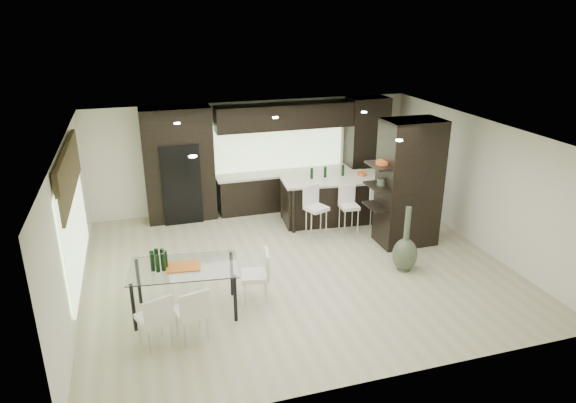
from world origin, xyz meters
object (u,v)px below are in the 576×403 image
object	(u,v)px
stool_left	(316,218)
chair_near	(191,315)
bench	(324,211)
dining_table	(185,289)
chair_far	(154,321)
stool_right	(380,211)
kitchen_island	(335,199)
floor_vase	(406,239)
chair_end	(255,279)
stool_mid	(349,215)

from	to	relation	value
stool_left	chair_near	size ratio (longest dim) A/B	1.13
bench	dining_table	distance (m)	4.75
dining_table	chair_far	world-z (taller)	dining_table
stool_right	stool_left	bearing A→B (deg)	177.10
kitchen_island	chair_near	xyz separation A→B (m)	(-3.87, -3.84, -0.11)
floor_vase	chair_far	xyz separation A→B (m)	(-4.77, -1.06, -0.24)
floor_vase	dining_table	distance (m)	4.24
bench	chair_far	distance (m)	5.69
stool_right	chair_end	bearing A→B (deg)	-151.13
floor_vase	chair_far	size ratio (longest dim) A/B	1.58
dining_table	chair_near	world-z (taller)	chair_near
bench	stool_left	bearing A→B (deg)	-141.56
floor_vase	chair_end	bearing A→B (deg)	-174.98
kitchen_island	stool_mid	world-z (taller)	kitchen_island
dining_table	chair_near	distance (m)	0.80
stool_mid	chair_far	xyz separation A→B (m)	(-4.42, -2.99, -0.03)
stool_left	kitchen_island	bearing A→B (deg)	27.01
stool_left	stool_mid	world-z (taller)	stool_left
stool_mid	chair_end	xyz separation A→B (m)	(-2.69, -2.20, -0.01)
dining_table	chair_end	distance (m)	1.19
stool_left	chair_near	bearing A→B (deg)	-156.70
chair_near	chair_far	size ratio (longest dim) A/B	1.02
kitchen_island	chair_near	world-z (taller)	kitchen_island
chair_far	bench	bearing A→B (deg)	21.79
stool_right	chair_end	size ratio (longest dim) A/B	1.05
stool_mid	bench	xyz separation A→B (m)	(-0.25, 0.88, -0.22)
chair_far	dining_table	bearing A→B (deg)	34.44
bench	dining_table	size ratio (longest dim) A/B	0.66
stool_left	floor_vase	xyz separation A→B (m)	(1.14, -1.91, 0.18)
bench	chair_near	xyz separation A→B (m)	(-3.62, -3.88, 0.21)
bench	chair_end	size ratio (longest dim) A/B	1.34
bench	chair_near	bearing A→B (deg)	-154.09
chair_far	stool_left	bearing A→B (deg)	18.16
stool_left	chair_far	size ratio (longest dim) A/B	1.15
stool_mid	stool_left	bearing A→B (deg)	-176.60
stool_mid	dining_table	size ratio (longest dim) A/B	0.51
stool_right	dining_table	distance (m)	5.15
stool_right	floor_vase	world-z (taller)	floor_vase
stool_left	stool_right	world-z (taller)	stool_left
floor_vase	chair_near	bearing A→B (deg)	-165.79
floor_vase	chair_end	xyz separation A→B (m)	(-3.04, -0.27, -0.23)
stool_mid	stool_right	size ratio (longest dim) A/B	0.99
kitchen_island	chair_far	bearing A→B (deg)	-133.49
stool_right	chair_near	bearing A→B (deg)	-150.66
floor_vase	chair_near	distance (m)	4.36
bench	floor_vase	size ratio (longest dim) A/B	0.87
chair_far	chair_end	world-z (taller)	chair_end
bench	chair_end	bearing A→B (deg)	-149.41
chair_near	chair_far	world-z (taller)	chair_near
floor_vase	chair_end	world-z (taller)	floor_vase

